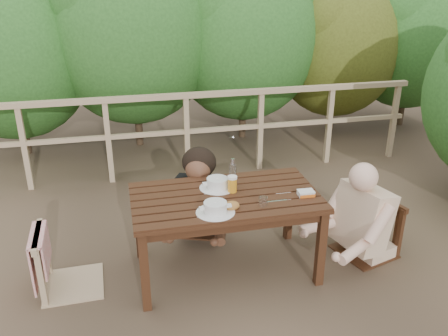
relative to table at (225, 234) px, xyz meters
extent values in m
plane|color=brown|center=(0.00, 0.00, -0.34)|extent=(60.00, 60.00, 0.00)
cube|color=black|center=(0.00, 0.00, 0.00)|extent=(1.46, 0.82, 0.68)
cube|color=tan|center=(-1.22, 0.06, 0.14)|extent=(0.49, 0.49, 0.96)
cube|color=black|center=(-0.05, 0.69, 0.11)|extent=(0.57, 0.57, 0.90)
cube|color=black|center=(1.25, -0.03, 0.12)|extent=(0.56, 0.56, 0.91)
cube|color=tan|center=(0.00, 2.00, 0.17)|extent=(5.60, 0.10, 1.01)
cylinder|color=white|center=(-0.13, -0.26, 0.39)|extent=(0.29, 0.29, 0.10)
cylinder|color=silver|center=(-0.03, 0.15, 0.39)|extent=(0.29, 0.29, 0.10)
ellipsoid|color=#A87637|center=(0.00, -0.22, 0.37)|extent=(0.12, 0.09, 0.07)
cylinder|color=#C68C24|center=(0.07, 0.05, 0.41)|extent=(0.08, 0.08, 0.15)
cylinder|color=silver|center=(0.10, 0.16, 0.46)|extent=(0.06, 0.06, 0.25)
cylinder|color=white|center=(0.24, -0.23, 0.38)|extent=(0.07, 0.07, 0.08)
cube|color=white|center=(0.61, -0.15, 0.37)|extent=(0.13, 0.10, 0.05)
camera|label=1|loc=(-0.75, -3.23, 2.01)|focal=38.01mm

